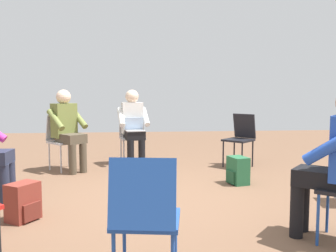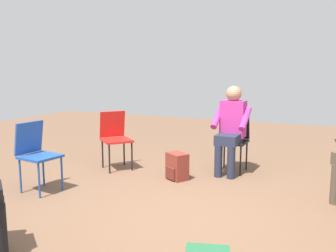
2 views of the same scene
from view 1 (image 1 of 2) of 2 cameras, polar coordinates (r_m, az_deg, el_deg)
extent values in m
plane|color=brown|center=(4.30, -2.63, -11.11)|extent=(14.00, 14.00, 0.00)
cube|color=#1E4799|center=(2.36, -3.30, -14.05)|extent=(0.46, 0.46, 0.03)
cylinder|color=#1E4799|center=(2.62, -6.67, -17.30)|extent=(0.02, 0.02, 0.42)
cylinder|color=#1E4799|center=(2.59, 1.13, -17.59)|extent=(0.02, 0.02, 0.42)
cube|color=#1E4799|center=(2.12, -3.95, -10.25)|extent=(0.39, 0.15, 0.40)
cube|color=black|center=(6.09, 10.65, -2.13)|extent=(0.57, 0.57, 0.03)
cylinder|color=black|center=(5.89, 11.22, -4.60)|extent=(0.02, 0.02, 0.42)
cylinder|color=black|center=(6.07, 8.41, -4.27)|extent=(0.02, 0.02, 0.42)
cylinder|color=black|center=(6.19, 12.77, -4.16)|extent=(0.02, 0.02, 0.42)
cylinder|color=black|center=(6.35, 10.05, -3.86)|extent=(0.02, 0.02, 0.42)
cube|color=black|center=(6.23, 11.55, 0.01)|extent=(0.33, 0.34, 0.40)
cylinder|color=#B7B7BC|center=(4.67, 24.23, -7.61)|extent=(0.02, 0.02, 0.42)
cube|color=#B7B7BC|center=(5.97, -15.48, -2.38)|extent=(0.56, 0.56, 0.03)
cylinder|color=#B7B7BC|center=(5.95, -13.17, -4.54)|extent=(0.02, 0.02, 0.42)
cylinder|color=#B7B7BC|center=(5.78, -16.00, -4.91)|extent=(0.02, 0.02, 0.42)
cylinder|color=#B7B7BC|center=(6.24, -14.89, -4.13)|extent=(0.02, 0.02, 0.42)
cylinder|color=#B7B7BC|center=(6.07, -17.63, -4.46)|extent=(0.02, 0.02, 0.42)
cube|color=#B7B7BC|center=(6.11, -16.44, -0.20)|extent=(0.35, 0.32, 0.40)
cube|color=#B7B7BC|center=(6.29, -5.45, -1.82)|extent=(0.46, 0.46, 0.03)
cylinder|color=#B7B7BC|center=(6.19, -3.61, -4.04)|extent=(0.02, 0.02, 0.42)
cylinder|color=#B7B7BC|center=(6.13, -6.74, -4.15)|extent=(0.02, 0.02, 0.42)
cylinder|color=#B7B7BC|center=(6.52, -4.20, -3.56)|extent=(0.02, 0.02, 0.42)
cylinder|color=#B7B7BC|center=(6.46, -7.17, -3.66)|extent=(0.02, 0.02, 0.42)
cube|color=#B7B7BC|center=(6.45, -5.74, 0.28)|extent=(0.39, 0.15, 0.40)
cylinder|color=#1E4799|center=(3.25, 21.87, -13.10)|extent=(0.02, 0.02, 0.42)
cylinder|color=#1E4799|center=(3.57, 23.13, -11.49)|extent=(0.02, 0.02, 0.42)
cylinder|color=black|center=(5.99, -4.02, -4.21)|extent=(0.11, 0.11, 0.45)
cylinder|color=black|center=(5.96, -5.72, -4.27)|extent=(0.11, 0.11, 0.45)
cube|color=black|center=(6.10, -5.16, -1.34)|extent=(0.37, 0.46, 0.14)
cube|color=silver|center=(6.26, -5.48, 1.22)|extent=(0.37, 0.27, 0.52)
sphere|color=beige|center=(6.24, -5.51, 4.51)|extent=(0.22, 0.22, 0.22)
cylinder|color=silver|center=(6.19, -3.50, 1.43)|extent=(0.15, 0.41, 0.31)
cylinder|color=silver|center=(6.13, -7.17, 1.36)|extent=(0.15, 0.41, 0.31)
cube|color=#9EA0A5|center=(5.98, -4.99, -0.72)|extent=(0.33, 0.27, 0.02)
cube|color=#B2D1F2|center=(6.08, -5.18, 0.40)|extent=(0.30, 0.10, 0.20)
cylinder|color=black|center=(3.37, 19.03, -12.12)|extent=(0.11, 0.11, 0.45)
cylinder|color=black|center=(3.53, 19.84, -11.31)|extent=(0.11, 0.11, 0.45)
cube|color=black|center=(3.34, 22.40, -7.31)|extent=(0.51, 0.50, 0.14)
cylinder|color=blue|center=(3.08, 23.39, -2.99)|extent=(0.36, 0.32, 0.31)
cylinder|color=#23283D|center=(4.53, -22.88, -7.73)|extent=(0.11, 0.11, 0.45)
cylinder|color=#23283D|center=(4.37, -23.69, -8.25)|extent=(0.11, 0.11, 0.45)
cylinder|color=#4C4233|center=(5.75, -12.82, -4.72)|extent=(0.11, 0.11, 0.45)
cylinder|color=#4C4233|center=(5.66, -14.34, -4.93)|extent=(0.11, 0.11, 0.45)
cube|color=#4C4233|center=(5.80, -14.53, -1.83)|extent=(0.50, 0.51, 0.14)
cube|color=olive|center=(5.94, -15.56, 0.83)|extent=(0.40, 0.39, 0.52)
sphere|color=beige|center=(5.92, -15.64, 4.29)|extent=(0.22, 0.22, 0.22)
cylinder|color=olive|center=(5.96, -13.42, 1.14)|extent=(0.33, 0.36, 0.31)
cylinder|color=olive|center=(5.75, -16.76, 0.91)|extent=(0.33, 0.36, 0.31)
cube|color=#235B38|center=(5.03, 10.63, -6.65)|extent=(0.27, 0.32, 0.36)
cube|color=#1C492C|center=(5.05, 10.61, -7.55)|extent=(0.29, 0.25, 0.16)
cube|color=maroon|center=(3.84, -21.23, -10.69)|extent=(0.32, 0.34, 0.36)
cube|color=maroon|center=(3.87, -21.19, -11.85)|extent=(0.32, 0.30, 0.16)
camera|label=2|loc=(6.41, 27.87, 7.36)|focal=40.00mm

